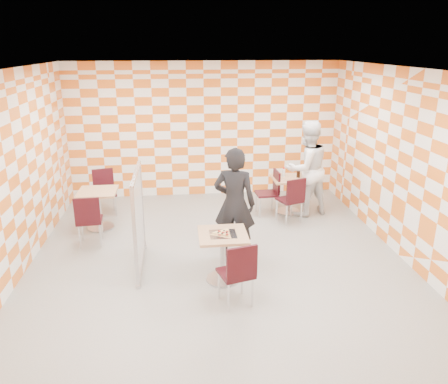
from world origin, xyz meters
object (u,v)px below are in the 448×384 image
object	(u,v)px
second_table	(289,189)
chair_second_front	(292,197)
sport_bottle	(284,172)
chair_empty_near	(89,217)
chair_second_side	(271,189)
soda_bottle	(298,173)
empty_table	(99,203)
main_table	(223,249)
man_white	(307,169)
chair_empty_far	(104,188)
chair_main_front	(239,270)
partition	(139,220)
man_dark	(234,204)

from	to	relation	value
second_table	chair_second_front	world-z (taller)	chair_second_front
chair_second_front	sport_bottle	distance (m)	0.75
chair_second_front	chair_empty_near	world-z (taller)	same
chair_empty_near	chair_second_side	bearing A→B (deg)	19.02
soda_bottle	empty_table	bearing A→B (deg)	-173.46
second_table	main_table	bearing A→B (deg)	-122.03
man_white	soda_bottle	xyz separation A→B (m)	(-0.13, 0.12, -0.11)
chair_empty_far	chair_empty_near	bearing A→B (deg)	-90.75
chair_empty_near	man_white	bearing A→B (deg)	15.39
chair_main_front	chair_second_side	world-z (taller)	same
main_table	chair_second_side	xyz separation A→B (m)	(1.25, 2.55, 0.04)
chair_main_front	chair_second_front	bearing A→B (deg)	62.58
chair_second_side	chair_second_front	bearing A→B (deg)	-58.81
chair_main_front	chair_empty_near	size ratio (longest dim) A/B	1.00
second_table	chair_second_side	size ratio (longest dim) A/B	0.81
partition	man_white	bearing A→B (deg)	31.63
second_table	partition	world-z (taller)	partition
main_table	empty_table	bearing A→B (deg)	134.32
second_table	chair_empty_far	size ratio (longest dim) A/B	0.81
chair_empty_far	partition	world-z (taller)	partition
second_table	chair_empty_near	distance (m)	3.99
man_dark	chair_second_front	bearing A→B (deg)	-118.51
chair_second_side	chair_empty_far	size ratio (longest dim) A/B	1.00
empty_table	soda_bottle	xyz separation A→B (m)	(3.94, 0.45, 0.34)
soda_bottle	chair_empty_near	bearing A→B (deg)	-162.51
main_table	chair_empty_near	xyz separation A→B (m)	(-2.15, 1.37, 0.04)
man_white	sport_bottle	distance (m)	0.48
chair_second_front	main_table	bearing A→B (deg)	-127.43
man_white	soda_bottle	world-z (taller)	man_white
chair_second_side	chair_main_front	bearing A→B (deg)	-108.89
chair_empty_near	soda_bottle	world-z (taller)	soda_bottle
main_table	chair_main_front	xyz separation A→B (m)	(0.13, -0.71, 0.04)
sport_bottle	chair_empty_near	bearing A→B (deg)	-159.93
chair_empty_far	man_dark	xyz separation A→B (m)	(2.40, -2.21, 0.37)
chair_main_front	chair_second_side	size ratio (longest dim) A/B	1.00
chair_second_side	soda_bottle	world-z (taller)	soda_bottle
partition	soda_bottle	bearing A→B (deg)	34.31
sport_bottle	partition	bearing A→B (deg)	-141.80
second_table	sport_bottle	bearing A→B (deg)	135.88
chair_empty_near	empty_table	bearing A→B (deg)	87.72
main_table	partition	size ratio (longest dim) A/B	0.48
chair_second_side	chair_empty_near	distance (m)	3.60
chair_main_front	man_dark	distance (m)	1.52
main_table	second_table	distance (m)	3.09
chair_second_front	chair_empty_far	size ratio (longest dim) A/B	1.00
partition	man_white	distance (m)	3.74
chair_main_front	soda_bottle	distance (m)	3.75
chair_second_front	partition	size ratio (longest dim) A/B	0.60
second_table	chair_empty_far	world-z (taller)	chair_empty_far
partition	man_white	xyz separation A→B (m)	(3.18, 1.96, 0.17)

